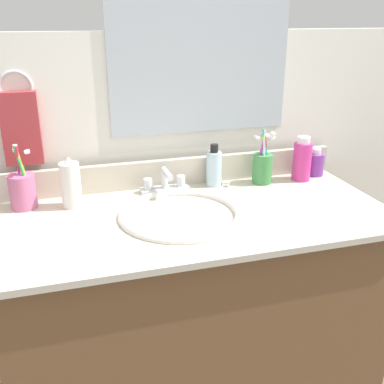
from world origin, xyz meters
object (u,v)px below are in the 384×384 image
at_px(hand_towel, 21,129).
at_px(cup_green, 263,166).
at_px(cup_pink, 23,190).
at_px(bottle_gel_clear, 214,168).
at_px(bottle_soap_pink, 302,160).
at_px(bottle_cream_purple, 316,164).
at_px(bottle_lotion_white, 71,184).
at_px(faucet, 165,184).

bearing_deg(hand_towel, cup_green, -6.60).
bearing_deg(cup_pink, bottle_gel_clear, 2.23).
bearing_deg(hand_towel, bottle_gel_clear, -6.08).
xyz_separation_m(hand_towel, bottle_soap_pink, (0.90, -0.10, -0.15)).
distance_m(bottle_cream_purple, cup_pink, 0.99).
bearing_deg(bottle_soap_pink, bottle_cream_purple, 21.65).
bearing_deg(bottle_soap_pink, bottle_lotion_white, -178.40).
distance_m(bottle_lotion_white, bottle_gel_clear, 0.47).
bearing_deg(cup_green, cup_pink, 179.91).
xyz_separation_m(faucet, bottle_gel_clear, (0.17, 0.02, 0.03)).
xyz_separation_m(hand_towel, bottle_gel_clear, (0.59, -0.06, -0.16)).
xyz_separation_m(hand_towel, cup_green, (0.76, -0.09, -0.16)).
relative_size(faucet, bottle_gel_clear, 1.13).
bearing_deg(cup_green, bottle_soap_pink, -3.51).
relative_size(hand_towel, faucet, 1.38).
height_order(bottle_cream_purple, bottle_gel_clear, bottle_gel_clear).
height_order(hand_towel, cup_green, hand_towel).
bearing_deg(cup_pink, bottle_soap_pink, -0.62).
bearing_deg(bottle_gel_clear, bottle_soap_pink, -6.17).
xyz_separation_m(cup_green, cup_pink, (-0.77, 0.00, -0.00)).
bearing_deg(faucet, cup_pink, -178.91).
height_order(bottle_lotion_white, bottle_gel_clear, bottle_lotion_white).
distance_m(faucet, cup_pink, 0.43).
bearing_deg(cup_green, faucet, 178.41).
bearing_deg(bottle_soap_pink, hand_towel, 173.89).
xyz_separation_m(hand_towel, faucet, (0.42, -0.08, -0.19)).
bearing_deg(bottle_cream_purple, hand_towel, 176.05).
bearing_deg(bottle_cream_purple, bottle_soap_pink, -158.35).
relative_size(faucet, bottle_cream_purple, 1.65).
bearing_deg(bottle_lotion_white, cup_green, 2.75).
bearing_deg(bottle_cream_purple, cup_pink, -178.88).
bearing_deg(bottle_cream_purple, bottle_lotion_white, -176.57).
height_order(hand_towel, bottle_cream_purple, hand_towel).
distance_m(bottle_lotion_white, cup_green, 0.63).
xyz_separation_m(bottle_cream_purple, bottle_lotion_white, (-0.85, -0.05, 0.03)).
bearing_deg(bottle_gel_clear, bottle_cream_purple, -0.63).
height_order(bottle_cream_purple, cup_pink, cup_pink).
bearing_deg(bottle_gel_clear, faucet, -174.92).
bearing_deg(bottle_lotion_white, bottle_soap_pink, 1.60).
distance_m(faucet, bottle_soap_pink, 0.48).
xyz_separation_m(bottle_gel_clear, bottle_soap_pink, (0.31, -0.03, 0.01)).
height_order(hand_towel, bottle_soap_pink, hand_towel).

